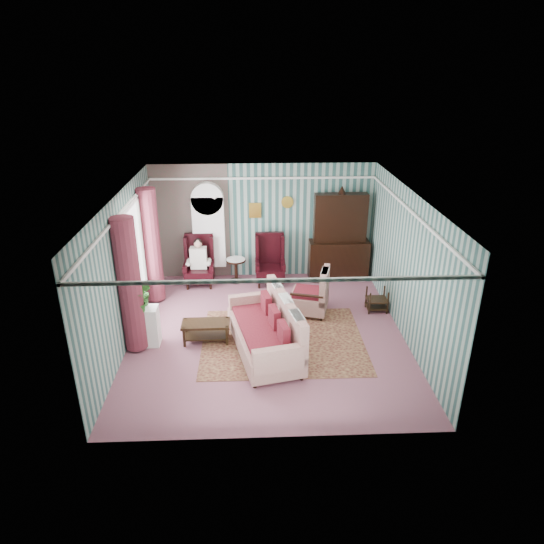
{
  "coord_description": "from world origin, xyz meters",
  "views": [
    {
      "loc": [
        -0.27,
        -8.62,
        5.14
      ],
      "look_at": [
        0.12,
        0.6,
        1.11
      ],
      "focal_mm": 32.0,
      "sensor_mm": 36.0,
      "label": 1
    }
  ],
  "objects_px": {
    "dresser_hutch": "(340,234)",
    "wingback_left": "(199,261)",
    "nest_table": "(377,300)",
    "sofa": "(264,329)",
    "seated_woman": "(199,263)",
    "round_side_table": "(236,270)",
    "bookcase": "(209,237)",
    "wingback_right": "(270,260)",
    "plant_stand": "(145,326)",
    "floral_armchair": "(309,293)",
    "coffee_table": "(206,332)"
  },
  "relations": [
    {
      "from": "coffee_table",
      "to": "wingback_left",
      "type": "bearing_deg",
      "value": 97.99
    },
    {
      "from": "wingback_right",
      "to": "plant_stand",
      "type": "xyz_separation_m",
      "value": [
        -2.55,
        -2.75,
        -0.22
      ]
    },
    {
      "from": "bookcase",
      "to": "coffee_table",
      "type": "xyz_separation_m",
      "value": [
        0.13,
        -3.08,
        -0.91
      ]
    },
    {
      "from": "bookcase",
      "to": "wingback_left",
      "type": "height_order",
      "value": "bookcase"
    },
    {
      "from": "wingback_right",
      "to": "wingback_left",
      "type": "bearing_deg",
      "value": 180.0
    },
    {
      "from": "round_side_table",
      "to": "nest_table",
      "type": "distance_m",
      "value": 3.6
    },
    {
      "from": "bookcase",
      "to": "dresser_hutch",
      "type": "bearing_deg",
      "value": -2.11
    },
    {
      "from": "nest_table",
      "to": "sofa",
      "type": "height_order",
      "value": "sofa"
    },
    {
      "from": "sofa",
      "to": "wingback_left",
      "type": "bearing_deg",
      "value": 12.89
    },
    {
      "from": "seated_woman",
      "to": "bookcase",
      "type": "bearing_deg",
      "value": 57.34
    },
    {
      "from": "dresser_hutch",
      "to": "wingback_left",
      "type": "xyz_separation_m",
      "value": [
        -3.5,
        -0.27,
        -0.55
      ]
    },
    {
      "from": "bookcase",
      "to": "nest_table",
      "type": "distance_m",
      "value": 4.37
    },
    {
      "from": "nest_table",
      "to": "floral_armchair",
      "type": "height_order",
      "value": "floral_armchair"
    },
    {
      "from": "floral_armchair",
      "to": "coffee_table",
      "type": "relative_size",
      "value": 1.02
    },
    {
      "from": "wingback_right",
      "to": "floral_armchair",
      "type": "height_order",
      "value": "wingback_right"
    },
    {
      "from": "wingback_left",
      "to": "sofa",
      "type": "relative_size",
      "value": 0.55
    },
    {
      "from": "wingback_left",
      "to": "plant_stand",
      "type": "height_order",
      "value": "wingback_left"
    },
    {
      "from": "dresser_hutch",
      "to": "sofa",
      "type": "height_order",
      "value": "dresser_hutch"
    },
    {
      "from": "bookcase",
      "to": "sofa",
      "type": "height_order",
      "value": "bookcase"
    },
    {
      "from": "dresser_hutch",
      "to": "plant_stand",
      "type": "distance_m",
      "value": 5.31
    },
    {
      "from": "dresser_hutch",
      "to": "wingback_left",
      "type": "relative_size",
      "value": 1.89
    },
    {
      "from": "dresser_hutch",
      "to": "sofa",
      "type": "xyz_separation_m",
      "value": [
        -1.98,
        -3.44,
        -0.66
      ]
    },
    {
      "from": "plant_stand",
      "to": "nest_table",
      "type": "bearing_deg",
      "value": 13.84
    },
    {
      "from": "wingback_right",
      "to": "coffee_table",
      "type": "xyz_separation_m",
      "value": [
        -1.37,
        -2.69,
        -0.42
      ]
    },
    {
      "from": "seated_woman",
      "to": "nest_table",
      "type": "bearing_deg",
      "value": -20.85
    },
    {
      "from": "dresser_hutch",
      "to": "nest_table",
      "type": "relative_size",
      "value": 4.37
    },
    {
      "from": "sofa",
      "to": "round_side_table",
      "type": "bearing_deg",
      "value": -2.16
    },
    {
      "from": "seated_woman",
      "to": "coffee_table",
      "type": "height_order",
      "value": "seated_woman"
    },
    {
      "from": "round_side_table",
      "to": "coffee_table",
      "type": "xyz_separation_m",
      "value": [
        -0.52,
        -2.84,
        -0.09
      ]
    },
    {
      "from": "sofa",
      "to": "plant_stand",
      "type": "bearing_deg",
      "value": 67.09
    },
    {
      "from": "dresser_hutch",
      "to": "bookcase",
      "type": "bearing_deg",
      "value": 177.89
    },
    {
      "from": "wingback_left",
      "to": "floral_armchair",
      "type": "bearing_deg",
      "value": -31.88
    },
    {
      "from": "bookcase",
      "to": "wingback_left",
      "type": "xyz_separation_m",
      "value": [
        -0.25,
        -0.39,
        -0.5
      ]
    },
    {
      "from": "sofa",
      "to": "floral_armchair",
      "type": "relative_size",
      "value": 2.35
    },
    {
      "from": "wingback_right",
      "to": "sofa",
      "type": "distance_m",
      "value": 3.18
    },
    {
      "from": "plant_stand",
      "to": "coffee_table",
      "type": "bearing_deg",
      "value": 2.73
    },
    {
      "from": "seated_woman",
      "to": "nest_table",
      "type": "distance_m",
      "value": 4.37
    },
    {
      "from": "coffee_table",
      "to": "nest_table",
      "type": "bearing_deg",
      "value": 17.22
    },
    {
      "from": "dresser_hutch",
      "to": "sofa",
      "type": "distance_m",
      "value": 4.02
    },
    {
      "from": "coffee_table",
      "to": "bookcase",
      "type": "bearing_deg",
      "value": 92.38
    },
    {
      "from": "plant_stand",
      "to": "floral_armchair",
      "type": "relative_size",
      "value": 0.83
    },
    {
      "from": "wingback_right",
      "to": "plant_stand",
      "type": "distance_m",
      "value": 3.76
    },
    {
      "from": "wingback_left",
      "to": "coffee_table",
      "type": "distance_m",
      "value": 2.75
    },
    {
      "from": "floral_armchair",
      "to": "wingback_left",
      "type": "bearing_deg",
      "value": 73.36
    },
    {
      "from": "bookcase",
      "to": "seated_woman",
      "type": "distance_m",
      "value": 0.7
    },
    {
      "from": "seated_woman",
      "to": "round_side_table",
      "type": "distance_m",
      "value": 0.96
    },
    {
      "from": "plant_stand",
      "to": "coffee_table",
      "type": "relative_size",
      "value": 0.85
    },
    {
      "from": "seated_woman",
      "to": "nest_table",
      "type": "relative_size",
      "value": 2.19
    },
    {
      "from": "wingback_left",
      "to": "round_side_table",
      "type": "distance_m",
      "value": 0.97
    },
    {
      "from": "seated_woman",
      "to": "wingback_right",
      "type": "bearing_deg",
      "value": 0.0
    }
  ]
}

